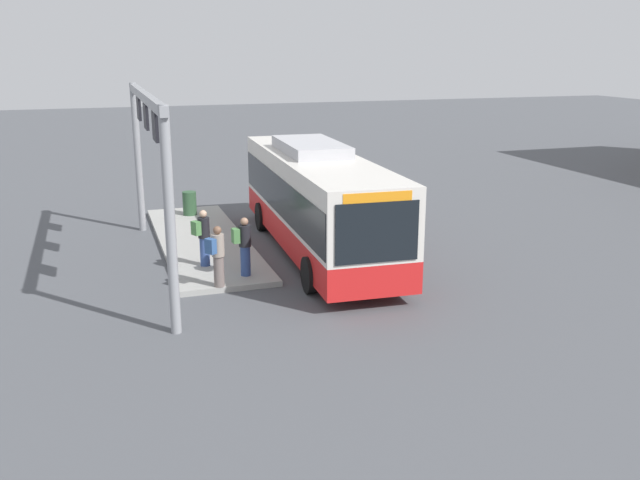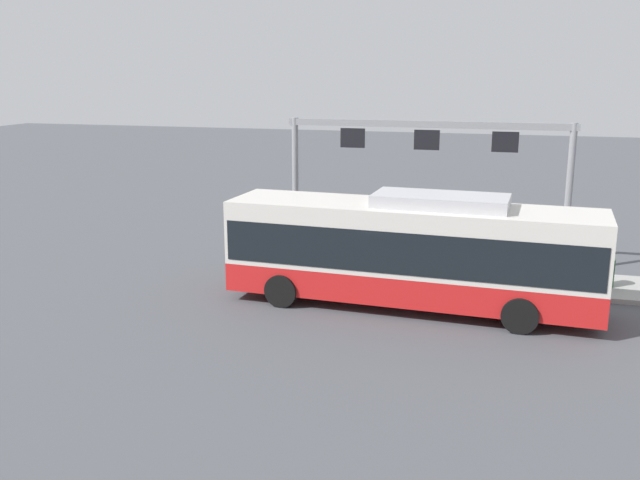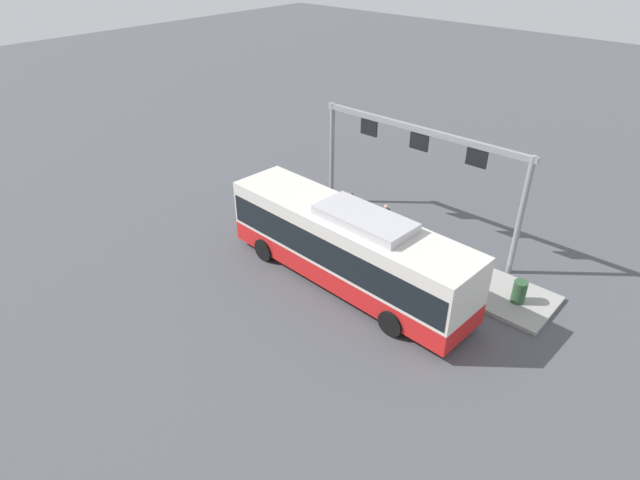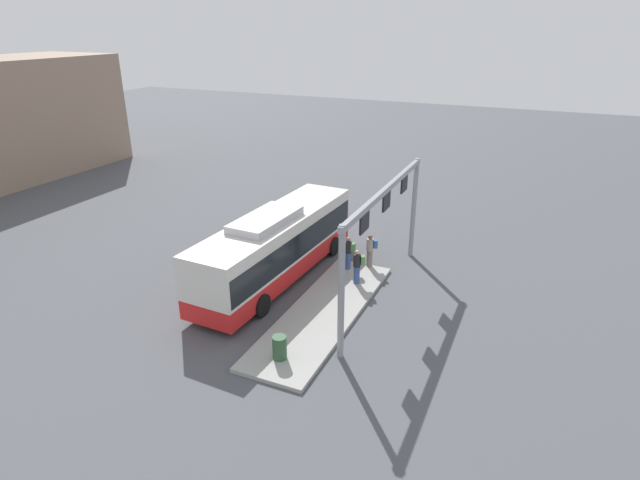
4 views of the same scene
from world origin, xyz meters
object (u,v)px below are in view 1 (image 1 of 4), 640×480
person_waiting_near (203,236)px  trash_bin (190,203)px  person_waiting_mid (244,245)px  bus_main (317,197)px  person_boarding (217,255)px

person_waiting_near → trash_bin: person_waiting_near is taller
person_waiting_mid → trash_bin: bearing=88.3°
trash_bin → bus_main: bearing=29.3°
bus_main → trash_bin: (-5.80, -3.25, -1.20)m
bus_main → person_waiting_mid: 3.59m
person_waiting_mid → trash_bin: (-7.87, -0.43, -0.44)m
bus_main → trash_bin: bearing=-148.0°
bus_main → person_waiting_mid: bearing=-51.1°
bus_main → person_waiting_mid: (2.07, -2.83, -0.76)m
person_boarding → person_waiting_mid: size_ratio=1.00×
bus_main → person_boarding: bus_main is taller
person_waiting_mid → person_boarding: bearing=-145.3°
bus_main → person_waiting_near: bearing=-75.1°
person_boarding → trash_bin: size_ratio=1.86×
person_waiting_mid → bus_main: bearing=31.5°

